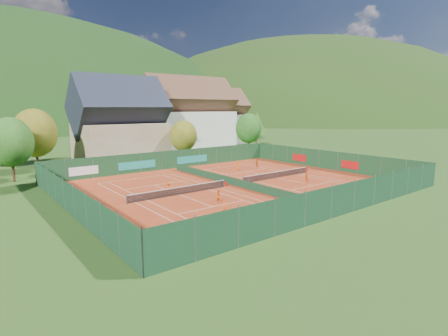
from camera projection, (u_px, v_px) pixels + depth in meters
ground at (234, 185)px, 45.03m from camera, size 600.00×600.00×0.00m
clay_pad at (234, 185)px, 45.03m from camera, size 40.00×32.00×0.01m
court_markings_left at (180, 195)px, 40.19m from camera, size 11.03×23.83×0.00m
court_markings_right at (277, 178)px, 49.87m from camera, size 11.03×23.83×0.00m
tennis_net_left at (181, 190)px, 40.20m from camera, size 13.30×0.10×1.02m
tennis_net_right at (278, 174)px, 49.88m from camera, size 13.30×0.10×1.02m
court_divider at (234, 182)px, 44.94m from camera, size 0.03×28.80×1.00m
fence_north at (169, 160)px, 56.94m from camera, size 40.00×0.10×3.00m
fence_south at (343, 199)px, 32.33m from camera, size 40.00×0.04×3.00m
fence_west at (69, 198)px, 32.67m from camera, size 0.04×32.00×3.00m
fence_east at (328, 160)px, 56.92m from camera, size 0.09×32.00×3.00m
chalet at (120, 125)px, 65.42m from camera, size 16.20×12.00×16.00m
hotel_block_a at (189, 119)px, 81.46m from camera, size 21.60×11.00×17.25m
hotel_block_b at (216, 120)px, 96.28m from camera, size 17.28×10.00×15.50m
tree_west_front at (10, 142)px, 46.35m from camera, size 5.72×5.72×8.69m
tree_west_mid at (35, 133)px, 53.32m from camera, size 6.44×6.44×9.78m
tree_center at (184, 136)px, 64.97m from camera, size 5.01×5.01×7.60m
tree_east_front at (248, 128)px, 77.30m from camera, size 5.72×5.72×8.69m
tree_east_mid at (257, 123)px, 89.46m from camera, size 5.04×5.04×9.00m
tree_east_back at (213, 120)px, 90.73m from camera, size 7.15×7.15×10.86m
mountain_backdrop at (58, 178)px, 250.61m from camera, size 820.00×530.00×242.00m
ball_hopper at (361, 186)px, 42.19m from camera, size 0.34×0.34×0.80m
loose_ball_0 at (197, 211)px, 33.59m from camera, size 0.07×0.07×0.07m
loose_ball_1 at (336, 197)px, 38.86m from camera, size 0.07×0.07×0.07m
player_left_near at (224, 207)px, 32.76m from camera, size 0.54×0.46×1.27m
player_left_mid at (219, 197)px, 36.34m from camera, size 0.83×0.71×1.48m
player_left_far at (169, 188)px, 39.94m from camera, size 1.02×0.63×1.52m
player_right_near at (306, 178)px, 46.12m from camera, size 0.99×0.70×1.55m
player_right_far_a at (238, 166)px, 55.62m from camera, size 0.90×0.76×1.57m
player_right_far_b at (257, 163)px, 58.44m from camera, size 1.31×1.06×1.40m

